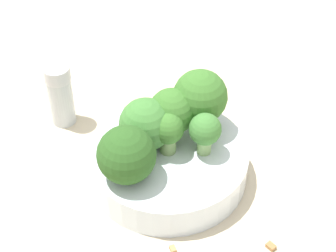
{
  "coord_description": "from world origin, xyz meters",
  "views": [
    {
      "loc": [
        -0.07,
        0.42,
        0.45
      ],
      "look_at": [
        0.0,
        0.0,
        0.07
      ],
      "focal_mm": 60.0,
      "sensor_mm": 36.0,
      "label": 1
    }
  ],
  "objects": [
    {
      "name": "broccoli_floret_5",
      "position": [
        -0.0,
        -0.02,
        0.07
      ],
      "size": [
        0.05,
        0.05,
        0.06
      ],
      "color": "#8EB770",
      "rests_on": "bowl"
    },
    {
      "name": "ground_plane",
      "position": [
        0.0,
        0.0,
        0.0
      ],
      "size": [
        3.0,
        3.0,
        0.0
      ],
      "primitive_type": "plane",
      "color": "beige"
    },
    {
      "name": "almond_crumb_0",
      "position": [
        -0.02,
        0.1,
        0.0
      ],
      "size": [
        0.01,
        0.01,
        0.01
      ],
      "primitive_type": "cube",
      "rotation": [
        0.0,
        0.0,
        2.09
      ],
      "color": "#AD7F4C",
      "rests_on": "ground_plane"
    },
    {
      "name": "broccoli_floret_3",
      "position": [
        -0.04,
        -0.01,
        0.07
      ],
      "size": [
        0.03,
        0.03,
        0.05
      ],
      "color": "#84AD66",
      "rests_on": "bowl"
    },
    {
      "name": "broccoli_floret_2",
      "position": [
        -0.03,
        -0.05,
        0.08
      ],
      "size": [
        0.06,
        0.06,
        0.07
      ],
      "color": "#84AD66",
      "rests_on": "bowl"
    },
    {
      "name": "almond_crumb_1",
      "position": [
        -0.11,
        0.08,
        0.0
      ],
      "size": [
        0.01,
        0.01,
        0.01
      ],
      "primitive_type": "cube",
      "rotation": [
        0.0,
        0.0,
        2.45
      ],
      "color": "olive",
      "rests_on": "ground_plane"
    },
    {
      "name": "broccoli_floret_4",
      "position": [
        0.02,
        -0.01,
        0.07
      ],
      "size": [
        0.06,
        0.06,
        0.06
      ],
      "color": "#7A9E5B",
      "rests_on": "bowl"
    },
    {
      "name": "broccoli_floret_1",
      "position": [
        -0.0,
        0.0,
        0.07
      ],
      "size": [
        0.03,
        0.03,
        0.05
      ],
      "color": "#7A9E5B",
      "rests_on": "bowl"
    },
    {
      "name": "bowl",
      "position": [
        0.0,
        0.0,
        0.02
      ],
      "size": [
        0.17,
        0.17,
        0.04
      ],
      "primitive_type": "cylinder",
      "color": "silver",
      "rests_on": "ground_plane"
    },
    {
      "name": "pepper_shaker",
      "position": [
        0.14,
        -0.07,
        0.04
      ],
      "size": [
        0.03,
        0.03,
        0.08
      ],
      "color": "#B2B7BC",
      "rests_on": "ground_plane"
    },
    {
      "name": "broccoli_floret_0",
      "position": [
        0.03,
        0.04,
        0.07
      ],
      "size": [
        0.06,
        0.06,
        0.06
      ],
      "color": "#84AD66",
      "rests_on": "bowl"
    }
  ]
}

